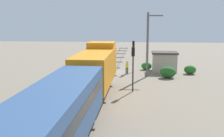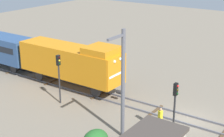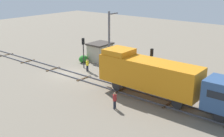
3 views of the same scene
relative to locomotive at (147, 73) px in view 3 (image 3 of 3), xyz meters
name	(u,v)px [view 3 (image 3 of 3)]	position (x,y,z in m)	size (l,w,h in m)	color
ground_plane	(68,74)	(0.00, -12.27, -2.77)	(107.81, 107.81, 0.00)	#756B5B
railway_track	(68,73)	(0.00, -12.27, -2.70)	(2.40, 71.87, 0.16)	#595960
locomotive	(147,73)	(0.00, 0.00, 0.00)	(2.90, 11.60, 4.60)	orange
traffic_signal_near	(83,47)	(-3.20, -12.42, 0.20)	(0.32, 0.34, 4.28)	#262628
traffic_signal_mid	(151,60)	(-3.40, -1.56, 0.31)	(0.32, 0.34, 4.45)	#262628
worker_near_track	(87,64)	(-2.40, -10.95, -1.78)	(0.38, 0.38, 1.70)	#262B38
worker_by_signal	(115,99)	(4.20, -0.89, -1.78)	(0.38, 0.38, 1.70)	#262B38
catenary_mast	(109,39)	(-5.06, -9.25, 1.47)	(1.94, 0.28, 8.00)	#595960
relay_hut	(100,52)	(-7.50, -13.17, -1.38)	(3.50, 2.90, 2.74)	#B2A893
bush_near	(121,54)	(-10.75, -11.64, -2.20)	(1.58, 1.29, 1.15)	#276926
bush_mid	(123,61)	(-7.55, -8.76, -2.06)	(1.95, 1.60, 1.42)	#245F26
bush_far	(83,59)	(-5.07, -14.37, -2.23)	(1.49, 1.22, 1.09)	#277626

